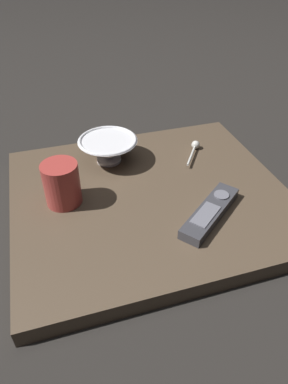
{
  "coord_description": "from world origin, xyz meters",
  "views": [
    {
      "loc": [
        0.6,
        -0.2,
        0.54
      ],
      "look_at": [
        0.02,
        -0.02,
        0.06
      ],
      "focal_mm": 32.81,
      "sensor_mm": 36.0,
      "label": 1
    }
  ],
  "objects_px": {
    "coffee_mug": "(62,184)",
    "tv_remote_near": "(210,212)",
    "cereal_bowl": "(108,149)",
    "teaspoon": "(195,147)"
  },
  "relations": [
    {
      "from": "coffee_mug",
      "to": "tv_remote_near",
      "type": "xyz_separation_m",
      "value": [
        0.14,
        0.29,
        -0.04
      ]
    },
    {
      "from": "cereal_bowl",
      "to": "teaspoon",
      "type": "xyz_separation_m",
      "value": [
        0.02,
        0.23,
        -0.03
      ]
    },
    {
      "from": "cereal_bowl",
      "to": "coffee_mug",
      "type": "relative_size",
      "value": 1.53
    },
    {
      "from": "cereal_bowl",
      "to": "teaspoon",
      "type": "height_order",
      "value": "cereal_bowl"
    },
    {
      "from": "coffee_mug",
      "to": "tv_remote_near",
      "type": "bearing_deg",
      "value": 63.96
    },
    {
      "from": "tv_remote_near",
      "to": "coffee_mug",
      "type": "bearing_deg",
      "value": -116.04
    },
    {
      "from": "coffee_mug",
      "to": "cereal_bowl",
      "type": "bearing_deg",
      "value": 135.52
    },
    {
      "from": "teaspoon",
      "to": "tv_remote_near",
      "type": "xyz_separation_m",
      "value": [
        0.25,
        -0.08,
        0.0
      ]
    },
    {
      "from": "teaspoon",
      "to": "cereal_bowl",
      "type": "bearing_deg",
      "value": -94.78
    },
    {
      "from": "cereal_bowl",
      "to": "teaspoon",
      "type": "bearing_deg",
      "value": 85.22
    }
  ]
}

